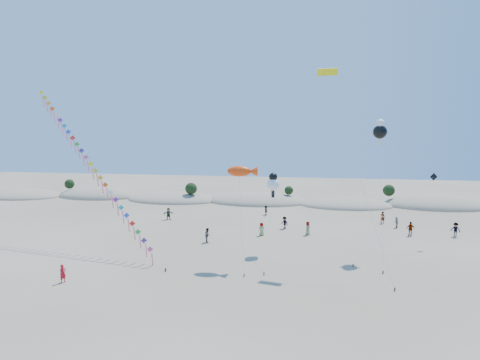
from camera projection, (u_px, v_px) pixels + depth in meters
name	position (u px, v px, depth m)	size (l,w,h in m)	color
ground	(196.00, 316.00, 30.49)	(160.00, 160.00, 0.00)	#7E6E57
dune_ridge	(262.00, 201.00, 74.56)	(145.30, 11.49, 5.57)	gray
kite_train	(89.00, 162.00, 47.25)	(22.13, 14.20, 19.34)	#3F2D1E
fish_kite	(242.00, 171.00, 41.46)	(3.17, 5.10, 10.17)	#3F2D1E
cartoon_kite_low	(273.00, 183.00, 45.48)	(1.43, 8.85, 9.00)	#3F2D1E
cartoon_kite_high	(380.00, 130.00, 44.59)	(2.00, 8.55, 15.00)	#3F2D1E
parafoil_kite	(329.00, 76.00, 42.22)	(6.83, 10.03, 20.30)	#3F2D1E
dark_kite	(413.00, 200.00, 45.98)	(10.91, 10.09, 8.65)	#3F2D1E
flyer_foreground	(63.00, 274.00, 36.80)	(0.63, 0.41, 1.72)	red
beachgoers	(303.00, 223.00, 55.21)	(41.21, 16.96, 1.85)	slate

